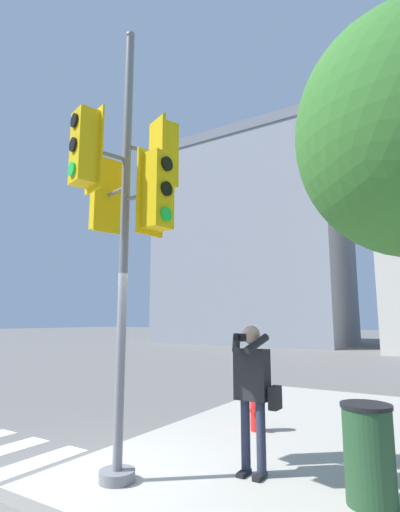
{
  "coord_description": "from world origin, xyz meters",
  "views": [
    {
      "loc": [
        3.85,
        -3.28,
        1.94
      ],
      "look_at": [
        1.07,
        1.12,
        2.77
      ],
      "focal_mm": 28.0,
      "sensor_mm": 36.0,
      "label": 1
    }
  ],
  "objects_px": {
    "fire_hydrant": "(257,408)",
    "trash_bin": "(369,454)",
    "person_photographer": "(253,384)",
    "traffic_signal_pole": "(127,196)"
  },
  "relations": [
    {
      "from": "traffic_signal_pole",
      "to": "trash_bin",
      "type": "relative_size",
      "value": 5.9
    },
    {
      "from": "trash_bin",
      "to": "traffic_signal_pole",
      "type": "bearing_deg",
      "value": -160.77
    },
    {
      "from": "traffic_signal_pole",
      "to": "trash_bin",
      "type": "height_order",
      "value": "traffic_signal_pole"
    },
    {
      "from": "traffic_signal_pole",
      "to": "person_photographer",
      "type": "height_order",
      "value": "traffic_signal_pole"
    },
    {
      "from": "fire_hydrant",
      "to": "trash_bin",
      "type": "height_order",
      "value": "trash_bin"
    },
    {
      "from": "traffic_signal_pole",
      "to": "fire_hydrant",
      "type": "height_order",
      "value": "traffic_signal_pole"
    },
    {
      "from": "traffic_signal_pole",
      "to": "fire_hydrant",
      "type": "bearing_deg",
      "value": 80.31
    },
    {
      "from": "person_photographer",
      "to": "traffic_signal_pole",
      "type": "bearing_deg",
      "value": -142.08
    },
    {
      "from": "fire_hydrant",
      "to": "trash_bin",
      "type": "bearing_deg",
      "value": -42.1
    },
    {
      "from": "traffic_signal_pole",
      "to": "person_photographer",
      "type": "xyz_separation_m",
      "value": [
        1.23,
        0.96,
        -2.29
      ]
    }
  ]
}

